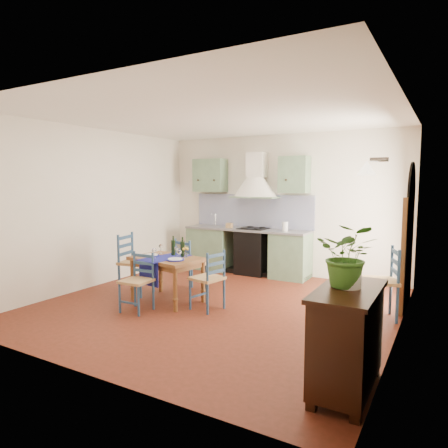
% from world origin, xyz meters
% --- Properties ---
extents(floor, '(5.00, 5.00, 0.00)m').
position_xyz_m(floor, '(0.00, 0.00, 0.00)').
color(floor, '#481D0F').
rests_on(floor, ground).
extents(back_wall, '(5.00, 0.96, 2.80)m').
position_xyz_m(back_wall, '(-0.47, 2.29, 1.05)').
color(back_wall, silver).
rests_on(back_wall, ground).
extents(right_wall, '(0.26, 5.00, 2.80)m').
position_xyz_m(right_wall, '(2.50, 0.28, 1.34)').
color(right_wall, silver).
rests_on(right_wall, ground).
extents(left_wall, '(0.04, 5.00, 2.80)m').
position_xyz_m(left_wall, '(-2.50, 0.00, 1.40)').
color(left_wall, silver).
rests_on(left_wall, ground).
extents(ceiling, '(5.00, 5.00, 0.01)m').
position_xyz_m(ceiling, '(0.00, 0.00, 2.80)').
color(ceiling, white).
rests_on(ceiling, back_wall).
extents(dining_table, '(1.18, 0.92, 1.01)m').
position_xyz_m(dining_table, '(-0.80, -0.19, 0.61)').
color(dining_table, brown).
rests_on(dining_table, ground).
extents(chair_near, '(0.41, 0.41, 0.84)m').
position_xyz_m(chair_near, '(-0.87, -0.78, 0.44)').
color(chair_near, navy).
rests_on(chair_near, ground).
extents(chair_far, '(0.52, 0.52, 0.91)m').
position_xyz_m(chair_far, '(-0.79, 0.41, 0.47)').
color(chair_far, navy).
rests_on(chair_far, ground).
extents(chair_left, '(0.54, 0.54, 1.01)m').
position_xyz_m(chair_left, '(-1.53, -0.12, 0.52)').
color(chair_left, navy).
rests_on(chair_left, ground).
extents(chair_right, '(0.48, 0.48, 0.88)m').
position_xyz_m(chair_right, '(-0.01, -0.23, 0.45)').
color(chair_right, navy).
rests_on(chair_right, ground).
extents(chair_spare, '(0.59, 0.59, 0.98)m').
position_xyz_m(chair_spare, '(2.23, 0.63, 0.51)').
color(chair_spare, navy).
rests_on(chair_spare, ground).
extents(sideboard, '(0.50, 1.05, 0.94)m').
position_xyz_m(sideboard, '(2.26, -1.56, 0.51)').
color(sideboard, black).
rests_on(sideboard, ground).
extents(potted_plant, '(0.53, 0.46, 0.57)m').
position_xyz_m(potted_plant, '(2.24, -1.52, 1.22)').
color(potted_plant, '#346A20').
rests_on(potted_plant, sideboard).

